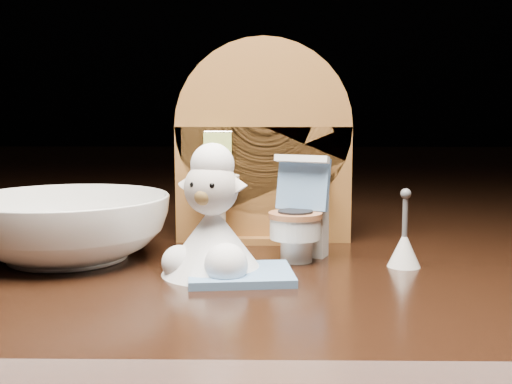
# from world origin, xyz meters

# --- Properties ---
(backdrop_panel) EXTENTS (0.13, 0.05, 0.15)m
(backdrop_panel) POSITION_xyz_m (-0.00, 0.06, 0.07)
(backdrop_panel) COLOR brown
(backdrop_panel) RESTS_ON ground
(toy_toilet) EXTENTS (0.04, 0.05, 0.07)m
(toy_toilet) POSITION_xyz_m (0.02, 0.01, 0.03)
(toy_toilet) COLOR white
(toy_toilet) RESTS_ON ground
(bath_mat) EXTENTS (0.07, 0.06, 0.00)m
(bath_mat) POSITION_xyz_m (-0.01, -0.04, 0.00)
(bath_mat) COLOR #638EC1
(bath_mat) RESTS_ON ground
(toilet_brush) EXTENTS (0.02, 0.02, 0.05)m
(toilet_brush) POSITION_xyz_m (0.09, -0.01, 0.01)
(toilet_brush) COLOR white
(toilet_brush) RESTS_ON ground
(plush_lamb) EXTENTS (0.06, 0.06, 0.08)m
(plush_lamb) POSITION_xyz_m (-0.03, -0.03, 0.03)
(plush_lamb) COLOR white
(plush_lamb) RESTS_ON ground
(ceramic_bowl) EXTENTS (0.15, 0.15, 0.04)m
(ceramic_bowl) POSITION_xyz_m (-0.13, 0.00, 0.02)
(ceramic_bowl) COLOR white
(ceramic_bowl) RESTS_ON ground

